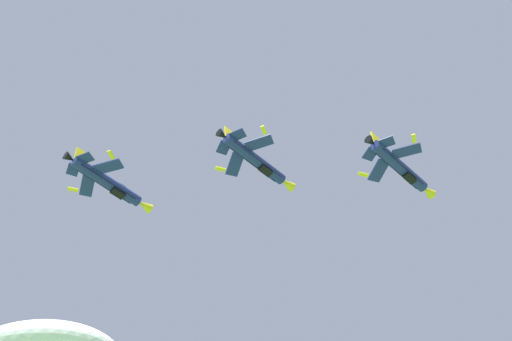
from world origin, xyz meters
The scene contains 3 objects.
fighter_jet_lead centered at (-0.26, 69.89, 76.63)m, with size 10.67×14.91×4.37m.
fighter_jet_left_wing centered at (-20.99, 63.57, 78.88)m, with size 10.63×14.91×4.39m.
fighter_jet_right_wing centered at (-42.82, 58.27, 75.95)m, with size 10.67×14.91×4.36m.
Camera 1 is at (0.90, -1.79, 1.79)m, focal length 47.54 mm.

